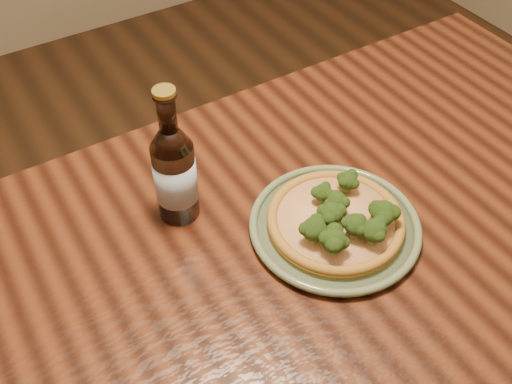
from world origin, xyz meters
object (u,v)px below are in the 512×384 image
pizza (338,220)px  beer_bottle (175,172)px  table (293,301)px  plate (335,226)px

pizza → beer_bottle: 0.28m
beer_bottle → pizza: bearing=-60.5°
table → pizza: bearing=15.0°
plate → pizza: (-0.00, -0.01, 0.02)m
table → plate: (0.10, 0.03, 0.10)m
pizza → beer_bottle: beer_bottle is taller
plate → beer_bottle: beer_bottle is taller
table → beer_bottle: 0.30m
table → beer_bottle: beer_bottle is taller
table → plate: 0.15m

